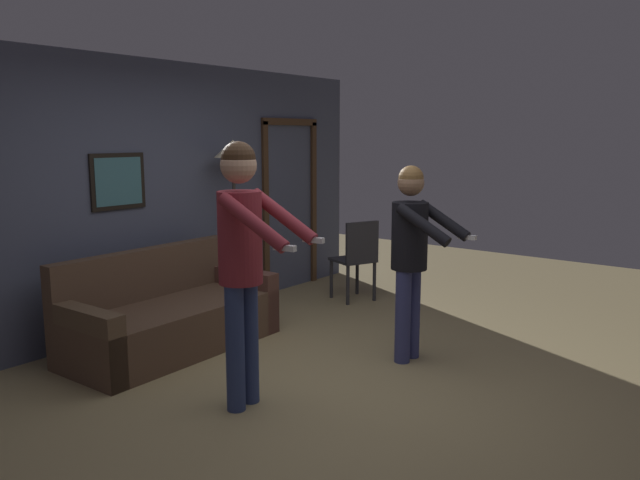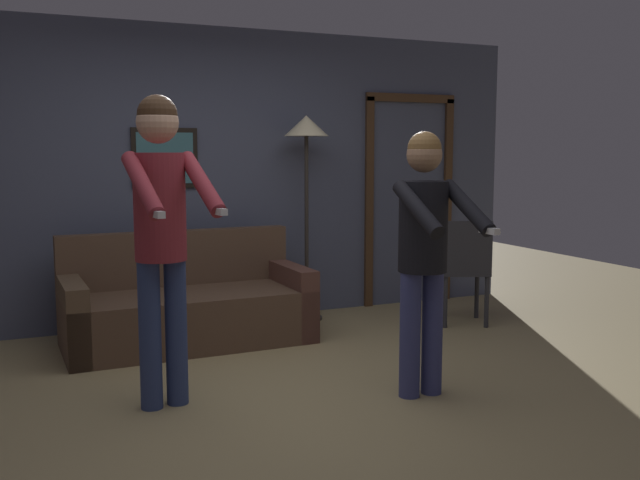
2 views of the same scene
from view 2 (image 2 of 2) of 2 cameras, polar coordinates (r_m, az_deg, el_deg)
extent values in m
plane|color=tan|center=(4.51, -3.10, -12.58)|extent=(12.00, 12.00, 0.00)
cube|color=#4D536A|center=(6.38, -10.11, 5.02)|extent=(6.40, 0.06, 2.60)
cube|color=black|center=(6.28, -12.30, 6.42)|extent=(0.56, 0.02, 0.52)
cube|color=teal|center=(6.27, -12.28, 6.42)|extent=(0.48, 0.01, 0.44)
cube|color=#4C331E|center=(6.94, 3.95, 2.95)|extent=(0.08, 0.04, 2.04)
cube|color=#4C331E|center=(7.40, 10.17, 3.11)|extent=(0.08, 0.04, 2.04)
cube|color=#4C331E|center=(7.16, 7.29, 11.20)|extent=(0.98, 0.04, 0.08)
cube|color=brown|center=(5.76, -10.46, -6.16)|extent=(1.92, 0.90, 0.42)
cube|color=brown|center=(6.02, -11.41, -1.40)|extent=(1.90, 0.19, 0.45)
cube|color=brown|center=(5.60, -19.18, -5.98)|extent=(0.18, 0.85, 0.58)
cube|color=brown|center=(6.01, -2.40, -4.71)|extent=(0.18, 0.85, 0.58)
cylinder|color=#332D28|center=(6.53, -1.07, -6.24)|extent=(0.28, 0.28, 0.02)
cylinder|color=#332D28|center=(6.39, -1.08, 0.99)|extent=(0.04, 0.04, 1.63)
cone|color=#F9EAB7|center=(6.36, -1.10, 9.12)|extent=(0.39, 0.39, 0.18)
cylinder|color=navy|center=(4.34, -13.44, -7.44)|extent=(0.13, 0.13, 0.88)
cylinder|color=navy|center=(4.39, -11.43, -7.23)|extent=(0.13, 0.13, 0.88)
cylinder|color=maroon|center=(4.24, -12.70, 2.60)|extent=(0.30, 0.30, 0.63)
sphere|color=tan|center=(4.23, -12.88, 9.16)|extent=(0.24, 0.24, 0.24)
sphere|color=#382314|center=(4.24, -12.89, 9.73)|extent=(0.23, 0.23, 0.23)
cylinder|color=maroon|center=(3.96, -14.02, 4.32)|extent=(0.16, 0.53, 0.36)
cube|color=white|center=(3.74, -12.90, 2.03)|extent=(0.06, 0.15, 0.04)
cylinder|color=maroon|center=(4.07, -9.42, 4.50)|extent=(0.16, 0.53, 0.36)
cube|color=white|center=(3.86, -8.09, 2.29)|extent=(0.06, 0.15, 0.04)
cylinder|color=navy|center=(4.47, 7.22, -7.55)|extent=(0.13, 0.13, 0.78)
cylinder|color=navy|center=(4.55, 8.96, -7.31)|extent=(0.13, 0.13, 0.78)
cylinder|color=black|center=(4.39, 8.25, 1.07)|extent=(0.30, 0.30, 0.56)
sphere|color=#9E7556|center=(4.37, 8.35, 6.77)|extent=(0.22, 0.22, 0.22)
sphere|color=brown|center=(4.37, 8.36, 7.26)|extent=(0.21, 0.21, 0.21)
cylinder|color=black|center=(4.11, 7.83, 2.48)|extent=(0.09, 0.47, 0.32)
cylinder|color=black|center=(4.30, 11.72, 2.60)|extent=(0.09, 0.47, 0.32)
cube|color=white|center=(4.13, 13.39, 0.73)|extent=(0.04, 0.15, 0.04)
cylinder|color=#2D2D33|center=(6.69, 12.43, -4.22)|extent=(0.04, 0.04, 0.45)
cylinder|color=#2D2D33|center=(6.62, 9.39, -4.28)|extent=(0.04, 0.04, 0.45)
cylinder|color=#2D2D33|center=(6.35, 13.19, -4.85)|extent=(0.04, 0.04, 0.45)
cylinder|color=#2D2D33|center=(6.27, 9.99, -4.92)|extent=(0.04, 0.04, 0.45)
cube|color=#2D2D33|center=(6.44, 11.30, -2.47)|extent=(0.55, 0.55, 0.03)
cube|color=#2D2D33|center=(6.22, 11.73, -0.57)|extent=(0.40, 0.19, 0.45)
camera|label=1|loc=(2.48, -85.52, 8.99)|focal=35.00mm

